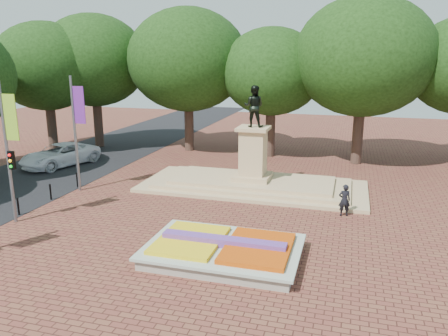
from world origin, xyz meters
name	(u,v)px	position (x,y,z in m)	size (l,w,h in m)	color
ground	(215,237)	(0.00, 0.00, 0.00)	(90.00, 90.00, 0.00)	brown
asphalt_street	(21,182)	(-15.00, 5.00, 0.01)	(9.00, 90.00, 0.02)	black
flower_bed	(224,250)	(1.03, -2.00, 0.38)	(6.30, 4.30, 0.91)	gray
monument	(253,174)	(0.00, 8.00, 0.88)	(14.00, 6.00, 6.40)	tan
tree_row_back	(310,74)	(2.33, 18.00, 6.67)	(44.80, 8.80, 10.43)	#39271F
banner_poles	(4,148)	(-10.08, -1.31, 3.88)	(0.88, 11.17, 7.00)	slate
van	(60,155)	(-15.28, 9.56, 0.84)	(2.77, 6.02, 1.67)	white
pedestrian	(344,200)	(5.66, 4.50, 0.85)	(0.62, 0.41, 1.71)	black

